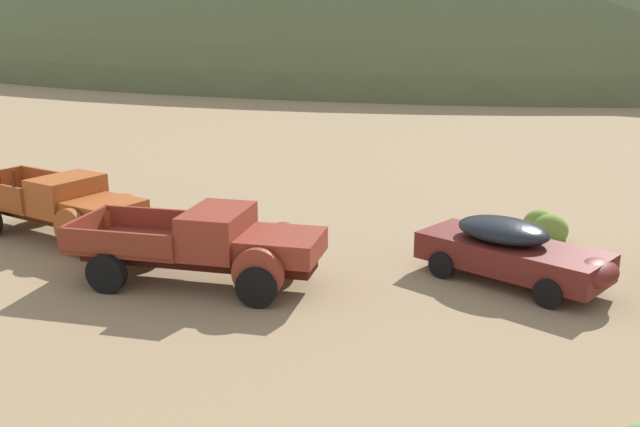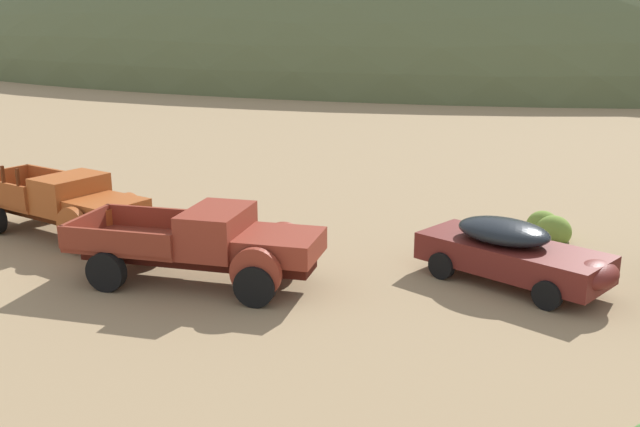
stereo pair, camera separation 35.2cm
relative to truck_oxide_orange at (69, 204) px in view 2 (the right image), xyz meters
name	(u,v)px [view 2 (the right image)]	position (x,y,z in m)	size (l,w,h in m)	color
hill_far_left	(305,74)	(-25.28, 61.11, -1.01)	(110.27, 52.66, 33.65)	#56603D
truck_oxide_orange	(69,204)	(0.00, 0.00, 0.00)	(6.26, 2.84, 2.16)	#51220D
truck_rust_red	(215,245)	(6.05, -1.19, -0.02)	(6.42, 3.51, 1.89)	#42140D
car_oxblood	(517,253)	(12.60, 2.07, -0.20)	(5.08, 3.03, 1.57)	maroon
bush_back_edge	(547,229)	(12.58, 6.48, -0.76)	(1.39, 1.28, 0.96)	olive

